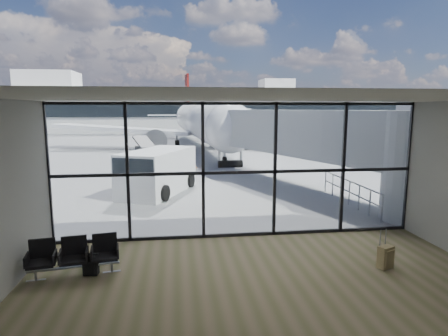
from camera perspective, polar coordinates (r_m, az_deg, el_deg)
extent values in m
plane|color=slate|center=(52.21, -5.11, 4.29)|extent=(220.00, 220.00, 0.00)
cube|color=brown|center=(9.30, 6.65, -18.38)|extent=(12.00, 8.00, 0.01)
cube|color=silver|center=(8.26, 7.22, 10.52)|extent=(12.00, 8.00, 0.02)
cube|color=#AAAAA6|center=(4.93, 18.87, -15.72)|extent=(12.00, 0.02, 4.50)
cube|color=white|center=(12.34, 2.36, -0.43)|extent=(12.00, 0.04, 4.50)
cube|color=black|center=(12.88, 2.29, -10.09)|extent=(12.00, 0.12, 0.10)
cube|color=black|center=(12.35, 2.35, -0.66)|extent=(12.00, 0.12, 0.10)
cube|color=black|center=(12.17, 2.42, 9.79)|extent=(12.00, 0.12, 0.10)
cube|color=black|center=(12.78, -25.20, -0.96)|extent=(0.10, 0.12, 4.50)
cube|color=black|center=(12.26, -14.47, -0.77)|extent=(0.10, 0.12, 4.50)
cube|color=black|center=(12.20, -3.21, -0.55)|extent=(0.10, 0.12, 4.50)
cube|color=black|center=(12.60, 7.74, -0.31)|extent=(0.10, 0.12, 4.50)
cube|color=black|center=(13.42, 17.69, -0.09)|extent=(0.10, 0.12, 4.50)
cube|color=black|center=(14.60, 26.26, 0.11)|extent=(0.10, 0.12, 4.50)
cylinder|color=#A9ACAE|center=(16.11, 27.83, 0.21)|extent=(2.80, 2.80, 4.20)
cube|color=#A9ACAE|center=(21.10, 10.95, 5.40)|extent=(7.45, 14.81, 2.40)
cube|color=#A9ACAE|center=(27.31, 0.98, 6.35)|extent=(2.60, 2.20, 2.60)
cylinder|color=gray|center=(27.39, -0.69, 1.94)|extent=(0.20, 0.20, 1.80)
cylinder|color=gray|center=(27.62, 2.61, 1.99)|extent=(0.20, 0.20, 1.80)
cylinder|color=black|center=(27.58, 0.96, 0.63)|extent=(1.80, 0.56, 0.56)
cylinder|color=gray|center=(15.37, 22.92, -5.73)|extent=(0.06, 0.06, 1.10)
cylinder|color=gray|center=(16.13, 21.32, -4.96)|extent=(0.06, 0.06, 1.10)
cylinder|color=gray|center=(16.90, 19.86, -4.26)|extent=(0.06, 0.06, 1.10)
cylinder|color=gray|center=(17.68, 18.54, -3.61)|extent=(0.06, 0.06, 1.10)
cylinder|color=gray|center=(18.48, 17.33, -3.02)|extent=(0.06, 0.06, 1.10)
cylinder|color=gray|center=(19.28, 16.22, -2.48)|extent=(0.06, 0.06, 1.10)
cylinder|color=gray|center=(20.09, 15.20, -1.98)|extent=(0.06, 0.06, 1.10)
cylinder|color=gray|center=(17.58, 18.62, -1.93)|extent=(0.06, 5.40, 0.06)
cylinder|color=gray|center=(17.67, 18.54, -3.45)|extent=(0.06, 5.40, 0.06)
cube|color=silver|center=(74.02, -5.86, 8.76)|extent=(80.00, 12.00, 8.00)
cube|color=black|center=(67.93, -5.71, 8.75)|extent=(80.00, 0.20, 2.40)
cube|color=silver|center=(77.64, -25.14, 12.05)|extent=(10.00, 8.00, 3.00)
cube|color=silver|center=(76.81, 7.96, 12.46)|extent=(6.00, 6.00, 2.00)
cylinder|color=#382619|center=(89.55, -27.78, 6.35)|extent=(0.50, 0.50, 3.42)
sphere|color=black|center=(89.52, -27.98, 9.02)|extent=(6.27, 6.27, 6.27)
cylinder|color=#382619|center=(87.67, -24.06, 6.33)|extent=(0.50, 0.50, 2.70)
sphere|color=black|center=(87.62, -24.20, 8.49)|extent=(4.95, 4.95, 4.95)
cylinder|color=#382619|center=(86.15, -20.22, 6.64)|extent=(0.50, 0.50, 3.06)
sphere|color=black|center=(86.11, -20.36, 9.13)|extent=(5.61, 5.61, 5.61)
cylinder|color=#382619|center=(85.02, -16.26, 6.94)|extent=(0.50, 0.50, 3.42)
sphere|color=black|center=(85.00, -16.38, 9.75)|extent=(6.27, 6.27, 6.27)
cube|color=gray|center=(10.66, -21.84, -13.82)|extent=(2.22, 0.42, 0.04)
cube|color=black|center=(10.69, -26.07, -12.90)|extent=(0.71, 0.68, 0.08)
cube|color=black|center=(10.87, -25.92, -11.06)|extent=(0.63, 0.17, 0.56)
cube|color=black|center=(10.58, -21.90, -12.85)|extent=(0.71, 0.68, 0.08)
cube|color=black|center=(10.76, -21.84, -10.99)|extent=(0.63, 0.17, 0.56)
cube|color=black|center=(10.53, -17.67, -12.74)|extent=(0.71, 0.68, 0.08)
cube|color=black|center=(10.70, -17.70, -10.86)|extent=(0.63, 0.17, 0.56)
cylinder|color=gray|center=(10.84, -26.77, -14.48)|extent=(0.06, 0.06, 0.25)
cylinder|color=gray|center=(10.64, -16.73, -14.31)|extent=(0.06, 0.06, 0.25)
cube|color=black|center=(10.60, -19.63, -13.84)|extent=(0.39, 0.27, 0.50)
cube|color=black|center=(10.48, -19.88, -14.12)|extent=(0.30, 0.10, 0.34)
cylinder|color=black|center=(10.60, -19.49, -12.36)|extent=(0.35, 0.13, 0.09)
cube|color=olive|center=(11.23, 23.37, -12.34)|extent=(0.47, 0.38, 0.60)
cube|color=olive|center=(11.16, 23.93, -12.52)|extent=(0.33, 0.17, 0.45)
cylinder|color=gray|center=(11.04, 22.71, -9.83)|extent=(0.03, 0.03, 0.50)
cylinder|color=gray|center=(11.21, 23.42, -9.59)|extent=(0.03, 0.03, 0.50)
cube|color=black|center=(11.05, 23.15, -8.50)|extent=(0.26, 0.13, 0.02)
cylinder|color=black|center=(11.31, 22.46, -13.71)|extent=(0.06, 0.07, 0.07)
cylinder|color=black|center=(11.48, 23.16, -13.41)|extent=(0.06, 0.07, 0.07)
cylinder|color=white|center=(40.97, -3.33, 7.12)|extent=(5.43, 29.44, 3.61)
sphere|color=white|center=(26.54, 0.92, 6.11)|extent=(3.61, 3.61, 3.61)
cone|color=white|center=(57.92, -5.61, 7.93)|extent=(3.97, 6.07, 3.61)
cube|color=black|center=(27.10, 0.67, 7.20)|extent=(2.22, 1.30, 0.49)
cube|color=white|center=(41.71, -14.92, 5.73)|extent=(15.00, 6.86, 1.16)
cylinder|color=black|center=(39.73, -10.41, 4.32)|extent=(2.25, 3.44, 2.05)
cube|color=white|center=(57.22, -8.71, 7.96)|extent=(5.57, 2.52, 0.18)
cube|color=white|center=(43.82, 7.38, 6.10)|extent=(14.83, 8.47, 1.16)
cylinder|color=black|center=(41.10, 3.93, 4.60)|extent=(2.25, 3.44, 2.05)
cube|color=white|center=(57.81, -2.45, 8.06)|extent=(5.64, 3.13, 0.18)
cube|color=#60110D|center=(57.95, -5.66, 11.12)|extent=(0.52, 3.72, 5.85)
cylinder|color=gray|center=(28.65, 0.11, 1.82)|extent=(0.20, 0.20, 1.37)
cylinder|color=black|center=(28.69, 0.11, 1.14)|extent=(0.29, 0.70, 0.68)
cylinder|color=black|center=(41.33, -7.15, 3.63)|extent=(0.50, 0.96, 0.94)
cylinder|color=black|center=(42.05, 0.31, 3.79)|extent=(0.50, 0.96, 0.94)
cube|color=silver|center=(19.49, -10.00, -0.50)|extent=(4.04, 5.51, 2.20)
cube|color=black|center=(17.76, -12.70, 0.47)|extent=(2.44, 2.04, 0.77)
cylinder|color=black|center=(18.73, -15.19, -3.29)|extent=(0.56, 0.81, 0.77)
cylinder|color=black|center=(17.70, -9.09, -3.79)|extent=(0.56, 0.81, 0.77)
cylinder|color=black|center=(21.55, -10.64, -1.54)|extent=(0.56, 0.81, 0.77)
cylinder|color=black|center=(20.66, -5.19, -1.87)|extent=(0.56, 0.81, 0.77)
cube|color=black|center=(31.69, -11.19, 2.17)|extent=(2.69, 3.54, 1.07)
cube|color=black|center=(32.80, -12.03, 3.78)|extent=(2.27, 2.96, 1.10)
cylinder|color=black|center=(30.47, -11.77, 1.27)|extent=(0.42, 0.58, 0.53)
cylinder|color=black|center=(31.01, -9.17, 1.48)|extent=(0.42, 0.58, 0.53)
cylinder|color=black|center=(32.48, -13.07, 1.70)|extent=(0.42, 0.58, 0.53)
cylinder|color=black|center=(32.98, -10.61, 1.89)|extent=(0.42, 0.58, 0.53)
cube|color=yellow|center=(24.52, -30.98, -1.30)|extent=(2.24, 3.00, 0.76)
cube|color=gray|center=(25.13, -31.00, 1.45)|extent=(1.91, 2.46, 1.41)
cylinder|color=black|center=(23.54, -29.35, -2.09)|extent=(0.31, 0.46, 0.42)
cylinder|color=black|center=(25.42, -29.01, -1.32)|extent=(0.31, 0.46, 0.42)
cube|color=#FA3A0D|center=(25.90, -6.01, -0.49)|extent=(0.41, 0.41, 0.03)
cone|color=#FA3A0D|center=(25.86, -6.02, 0.12)|extent=(0.39, 0.39, 0.59)
cube|color=orange|center=(27.42, -4.56, 0.05)|extent=(0.37, 0.37, 0.03)
cone|color=orange|center=(27.39, -4.57, 0.57)|extent=(0.35, 0.35, 0.52)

